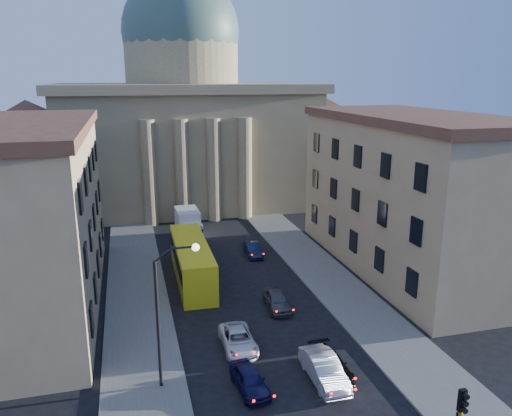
{
  "coord_description": "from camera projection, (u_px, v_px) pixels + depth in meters",
  "views": [
    {
      "loc": [
        -8.67,
        -18.51,
        17.85
      ],
      "look_at": [
        0.63,
        16.79,
        8.27
      ],
      "focal_mm": 35.0,
      "sensor_mm": 36.0,
      "label": 1
    }
  ],
  "objects": [
    {
      "name": "car_left_near",
      "position": [
        249.0,
        380.0,
        29.26
      ],
      "size": [
        1.97,
        4.02,
        1.32
      ],
      "primitive_type": "imported",
      "rotation": [
        0.0,
        0.0,
        0.11
      ],
      "color": "black",
      "rests_on": "ground"
    },
    {
      "name": "sidewalk_right",
      "position": [
        341.0,
        291.0,
        42.9
      ],
      "size": [
        5.0,
        60.0,
        0.15
      ],
      "primitive_type": "cube",
      "color": "#5B5953",
      "rests_on": "ground"
    },
    {
      "name": "street_lamp",
      "position": [
        166.0,
        305.0,
        28.41
      ],
      "size": [
        2.62,
        0.44,
        8.83
      ],
      "color": "black",
      "rests_on": "ground"
    },
    {
      "name": "car_right_mid",
      "position": [
        331.0,
        364.0,
        30.92
      ],
      "size": [
        1.82,
        4.26,
        1.22
      ],
      "primitive_type": "imported",
      "rotation": [
        0.0,
        0.0,
        0.02
      ],
      "color": "black",
      "rests_on": "ground"
    },
    {
      "name": "car_right_near",
      "position": [
        324.0,
        369.0,
        30.08
      ],
      "size": [
        1.68,
        4.78,
        1.57
      ],
      "primitive_type": "imported",
      "rotation": [
        0.0,
        0.0,
        0.0
      ],
      "color": "#A2A3A9",
      "rests_on": "ground"
    },
    {
      "name": "car_left_mid",
      "position": [
        238.0,
        340.0,
        33.74
      ],
      "size": [
        2.15,
        4.62,
        1.28
      ],
      "primitive_type": "imported",
      "rotation": [
        0.0,
        0.0,
        -0.01
      ],
      "color": "silver",
      "rests_on": "ground"
    },
    {
      "name": "car_right_distant",
      "position": [
        253.0,
        249.0,
        51.43
      ],
      "size": [
        1.5,
        3.98,
        1.3
      ],
      "primitive_type": "imported",
      "rotation": [
        0.0,
        0.0,
        -0.03
      ],
      "color": "#0E1833",
      "rests_on": "ground"
    },
    {
      "name": "city_bus",
      "position": [
        192.0,
        260.0,
        44.98
      ],
      "size": [
        3.07,
        12.46,
        3.5
      ],
      "rotation": [
        0.0,
        0.0,
        -0.02
      ],
      "color": "yellow",
      "rests_on": "ground"
    },
    {
      "name": "box_truck",
      "position": [
        189.0,
        226.0,
        56.11
      ],
      "size": [
        2.5,
        6.13,
        3.35
      ],
      "rotation": [
        0.0,
        0.0,
        0.01
      ],
      "color": "silver",
      "rests_on": "ground"
    },
    {
      "name": "sidewalk_left",
      "position": [
        138.0,
        314.0,
        38.71
      ],
      "size": [
        5.0,
        60.0,
        0.15
      ],
      "primitive_type": "cube",
      "color": "#5B5953",
      "rests_on": "ground"
    },
    {
      "name": "building_left",
      "position": [
        18.0,
        217.0,
        38.49
      ],
      "size": [
        11.6,
        26.6,
        14.7
      ],
      "color": "tan",
      "rests_on": "ground"
    },
    {
      "name": "car_right_far",
      "position": [
        277.0,
        300.0,
        39.58
      ],
      "size": [
        1.88,
        4.22,
        1.41
      ],
      "primitive_type": "imported",
      "rotation": [
        0.0,
        0.0,
        -0.05
      ],
      "color": "#46464A",
      "rests_on": "ground"
    },
    {
      "name": "building_right",
      "position": [
        410.0,
        192.0,
        46.87
      ],
      "size": [
        11.6,
        26.6,
        14.7
      ],
      "color": "tan",
      "rests_on": "ground"
    },
    {
      "name": "church",
      "position": [
        184.0,
        119.0,
        72.85
      ],
      "size": [
        68.02,
        28.76,
        36.6
      ],
      "color": "#7E6E4D",
      "rests_on": "ground"
    }
  ]
}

